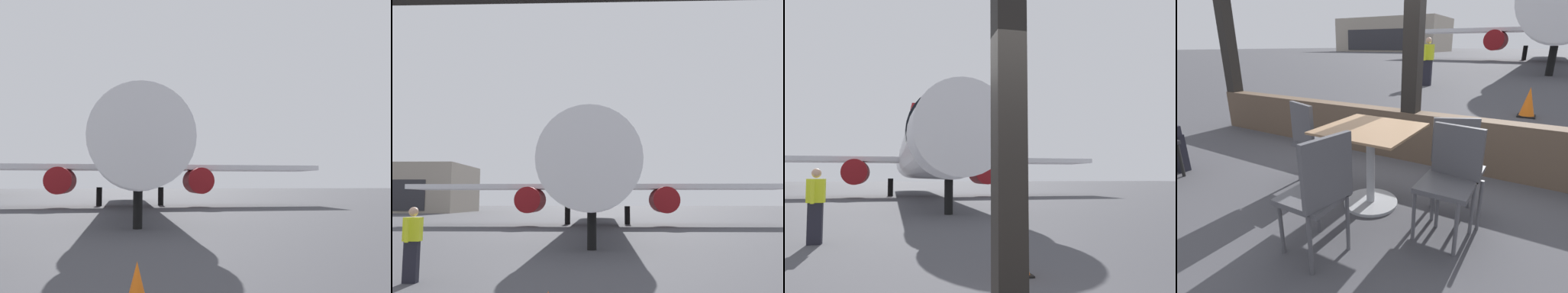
% 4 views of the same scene
% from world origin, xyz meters
% --- Properties ---
extents(ground_plane, '(220.00, 220.00, 0.00)m').
position_xyz_m(ground_plane, '(0.00, 40.00, 0.00)').
color(ground_plane, '#424247').
extents(airplane, '(28.75, 37.21, 10.03)m').
position_xyz_m(airplane, '(1.57, 29.11, 3.22)').
color(airplane, silver).
rests_on(airplane, ground).
extents(traffic_cone, '(0.36, 0.36, 0.63)m').
position_xyz_m(traffic_cone, '(1.22, 3.55, 0.30)').
color(traffic_cone, orange).
rests_on(traffic_cone, ground).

